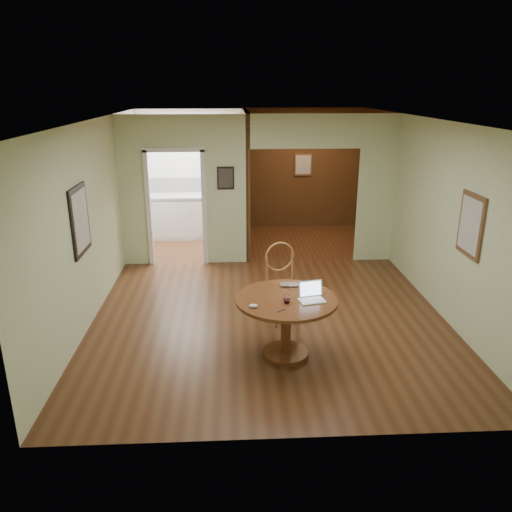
{
  "coord_description": "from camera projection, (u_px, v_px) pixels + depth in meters",
  "views": [
    {
      "loc": [
        -0.53,
        -6.38,
        3.15
      ],
      "look_at": [
        -0.2,
        -0.2,
        1.04
      ],
      "focal_mm": 35.0,
      "sensor_mm": 36.0,
      "label": 1
    }
  ],
  "objects": [
    {
      "name": "floor",
      "position": [
        269.0,
        320.0,
        7.07
      ],
      "size": [
        5.0,
        5.0,
        0.0
      ],
      "primitive_type": "plane",
      "color": "#482514",
      "rests_on": "ground"
    },
    {
      "name": "closed_laptop",
      "position": [
        293.0,
        286.0,
        6.24
      ],
      "size": [
        0.33,
        0.21,
        0.03
      ],
      "primitive_type": "imported",
      "rotation": [
        0.0,
        0.0,
        -0.01
      ],
      "color": "silver",
      "rests_on": "dining_table"
    },
    {
      "name": "wine_glass",
      "position": [
        287.0,
        298.0,
        5.78
      ],
      "size": [
        0.09,
        0.09,
        0.11
      ],
      "primitive_type": null,
      "color": "white",
      "rests_on": "dining_table"
    },
    {
      "name": "mouse",
      "position": [
        253.0,
        306.0,
        5.66
      ],
      "size": [
        0.11,
        0.07,
        0.04
      ],
      "primitive_type": "ellipsoid",
      "rotation": [
        0.0,
        0.0,
        -0.14
      ],
      "color": "white",
      "rests_on": "dining_table"
    },
    {
      "name": "pen",
      "position": [
        282.0,
        311.0,
        5.58
      ],
      "size": [
        0.11,
        0.08,
        0.01
      ],
      "primitive_type": "cylinder",
      "rotation": [
        0.0,
        1.57,
        0.66
      ],
      "color": "#0C1056",
      "rests_on": "dining_table"
    },
    {
      "name": "room_shell",
      "position": [
        233.0,
        188.0,
        9.56
      ],
      "size": [
        5.2,
        7.5,
        5.0
      ],
      "color": "white",
      "rests_on": "ground"
    },
    {
      "name": "grocery_bag",
      "position": [
        209.0,
        188.0,
        10.64
      ],
      "size": [
        0.29,
        0.25,
        0.28
      ],
      "primitive_type": "ellipsoid",
      "rotation": [
        0.0,
        0.0,
        -0.06
      ],
      "color": "#C3B88F",
      "rests_on": "kitchen_cabinet"
    },
    {
      "name": "dining_table",
      "position": [
        286.0,
        313.0,
        5.99
      ],
      "size": [
        1.22,
        1.22,
        0.76
      ],
      "rotation": [
        0.0,
        0.0,
        0.34
      ],
      "color": "brown",
      "rests_on": "ground"
    },
    {
      "name": "chair",
      "position": [
        282.0,
        278.0,
        6.94
      ],
      "size": [
        0.58,
        0.58,
        1.11
      ],
      "rotation": [
        0.0,
        0.0,
        0.27
      ],
      "color": "#A4653A",
      "rests_on": "ground"
    },
    {
      "name": "kitchen_cabinet",
      "position": [
        193.0,
        216.0,
        10.82
      ],
      "size": [
        2.06,
        0.6,
        0.94
      ],
      "color": "white",
      "rests_on": "ground"
    },
    {
      "name": "open_laptop",
      "position": [
        311.0,
        294.0,
        5.88
      ],
      "size": [
        0.33,
        0.31,
        0.21
      ],
      "rotation": [
        0.0,
        0.0,
        0.22
      ],
      "color": "white",
      "rests_on": "dining_table"
    }
  ]
}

